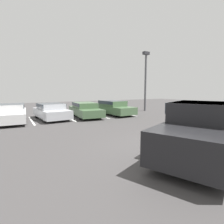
% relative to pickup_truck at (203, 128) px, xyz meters
% --- Properties ---
extents(ground_plane, '(60.00, 60.00, 0.00)m').
position_rel_pickup_truck_xyz_m(ground_plane, '(-0.57, 0.84, -0.88)').
color(ground_plane, '#423F3F').
extents(stall_stripe_b, '(0.12, 4.13, 0.01)m').
position_rel_pickup_truck_xyz_m(stall_stripe_b, '(-4.44, 10.23, -0.88)').
color(stall_stripe_b, white).
rests_on(stall_stripe_b, ground_plane).
extents(stall_stripe_c, '(0.12, 4.13, 0.01)m').
position_rel_pickup_truck_xyz_m(stall_stripe_c, '(-1.78, 10.23, -0.88)').
color(stall_stripe_c, white).
rests_on(stall_stripe_c, ground_plane).
extents(stall_stripe_d, '(0.12, 4.13, 0.01)m').
position_rel_pickup_truck_xyz_m(stall_stripe_d, '(0.88, 10.23, -0.88)').
color(stall_stripe_d, white).
rests_on(stall_stripe_d, ground_plane).
extents(stall_stripe_e, '(0.12, 4.13, 0.01)m').
position_rel_pickup_truck_xyz_m(stall_stripe_e, '(3.54, 10.23, -0.88)').
color(stall_stripe_e, white).
rests_on(stall_stripe_e, ground_plane).
extents(pickup_truck, '(5.78, 3.91, 1.78)m').
position_rel_pickup_truck_xyz_m(pickup_truck, '(0.00, 0.00, 0.00)').
color(pickup_truck, black).
rests_on(pickup_truck, ground_plane).
extents(parked_sedan_a, '(2.15, 4.87, 1.24)m').
position_rel_pickup_truck_xyz_m(parked_sedan_a, '(-5.70, 10.34, -0.22)').
color(parked_sedan_a, silver).
rests_on(parked_sedan_a, ground_plane).
extents(parked_sedan_b, '(2.19, 4.36, 1.19)m').
position_rel_pickup_truck_xyz_m(parked_sedan_b, '(-3.04, 10.29, -0.25)').
color(parked_sedan_b, '#B7BABF').
rests_on(parked_sedan_b, ground_plane).
extents(parked_sedan_c, '(2.10, 4.80, 1.18)m').
position_rel_pickup_truck_xyz_m(parked_sedan_c, '(-0.36, 10.12, -0.25)').
color(parked_sedan_c, '#4C6B47').
rests_on(parked_sedan_c, ground_plane).
extents(parked_sedan_d, '(2.07, 4.86, 1.25)m').
position_rel_pickup_truck_xyz_m(parked_sedan_d, '(2.36, 10.21, -0.22)').
color(parked_sedan_d, '#4C6B47').
rests_on(parked_sedan_d, ground_plane).
extents(light_post, '(0.70, 0.36, 6.16)m').
position_rel_pickup_truck_xyz_m(light_post, '(6.77, 10.93, 2.78)').
color(light_post, '#515156').
rests_on(light_post, ground_plane).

